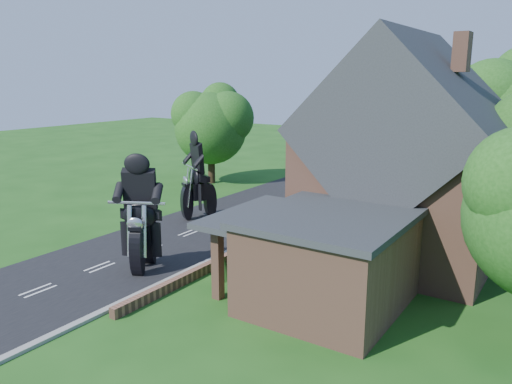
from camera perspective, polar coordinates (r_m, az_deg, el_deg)
The scene contains 16 objects.
ground at distance 25.15m, azimuth -12.11°, elevation -6.32°, with size 120.00×120.00×0.00m, color #1A4914.
road at distance 25.15m, azimuth -12.11°, elevation -6.30°, with size 7.00×80.00×0.02m, color black.
kerb at distance 22.79m, azimuth -5.60°, elevation -7.97°, with size 0.30×80.00×0.12m, color gray.
garden_wall at distance 26.25m, azimuth 2.42°, elevation -4.75°, with size 0.30×22.00×0.40m, color #8B5B46.
house at distance 23.72m, azimuth 16.72°, elevation 3.10°, with size 9.54×8.64×10.24m.
annex at distance 18.41m, azimuth 7.98°, elevation -7.54°, with size 7.05×5.94×3.44m.
tree_behind_left at distance 34.84m, azimuth 18.66°, elevation 8.25°, with size 6.94×6.40×9.16m.
tree_far_road at distance 39.02m, azimuth -4.67°, elevation 7.99°, with size 6.08×5.60×7.84m.
shrub_a at distance 20.92m, azimuth -3.83°, elevation -8.45°, with size 0.90×0.90×1.10m, color #163E13.
shrub_b at distance 22.83m, azimuth 0.00°, elevation -6.56°, with size 0.90×0.90×1.10m, color #163E13.
shrub_c at distance 24.84m, azimuth 3.21°, elevation -4.95°, with size 0.90×0.90×1.10m, color #163E13.
shrub_d at distance 29.09m, azimuth 8.21°, elevation -2.39°, with size 0.90×0.90×1.10m, color #163E13.
shrub_e at distance 31.30m, azimuth 10.19°, elevation -1.37°, with size 0.90×0.90×1.10m, color #163E13.
shrub_f at distance 33.55m, azimuth 11.90°, elevation -0.48°, with size 0.90×0.90×1.10m, color #163E13.
motorcycle_lead at distance 22.27m, azimuth -12.78°, elevation -6.81°, with size 0.42×1.65×1.54m, color black, non-canonical shape.
motorcycle_follow at distance 29.66m, azimuth -6.57°, elevation -1.58°, with size 0.42×1.68×1.56m, color black, non-canonical shape.
Camera 1 is at (17.21, -16.43, 8.16)m, focal length 35.00 mm.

